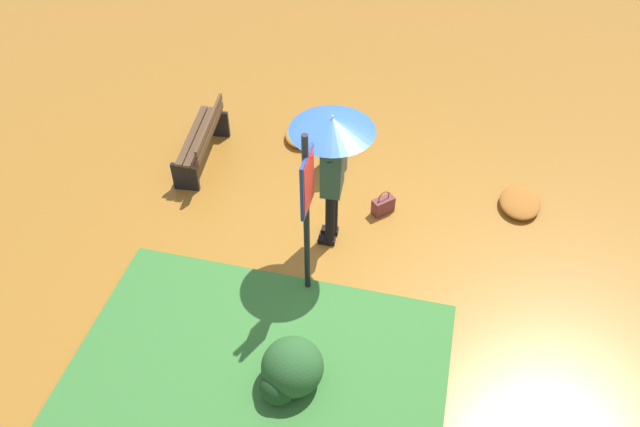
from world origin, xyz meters
The scene contains 9 objects.
ground_plane centered at (0.00, 0.00, 0.00)m, with size 18.00×18.00×0.00m, color #9E6623.
person_with_umbrella centered at (-0.15, -0.10, 1.55)m, with size 0.96×0.96×2.04m.
info_sign_post centered at (0.64, -0.19, 1.44)m, with size 0.44×0.07×2.30m.
handbag centered at (-0.87, 0.46, 0.13)m, with size 0.31×0.31×0.37m.
park_bench centered at (-1.34, -2.26, 0.40)m, with size 1.40×0.51×0.75m.
trash_bin centered at (-1.64, -0.40, 0.42)m, with size 0.42×0.42×0.83m.
shrub_cluster centered at (1.96, -0.06, 0.27)m, with size 0.72×0.65×0.59m.
leaf_pile_near_person centered at (-2.23, -0.99, 0.08)m, with size 0.71×0.57×0.16m.
leaf_pile_by_bench centered at (-1.41, 2.26, 0.08)m, with size 0.69×0.55×0.15m.
Camera 1 is at (5.30, 1.06, 5.93)m, focal length 35.27 mm.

